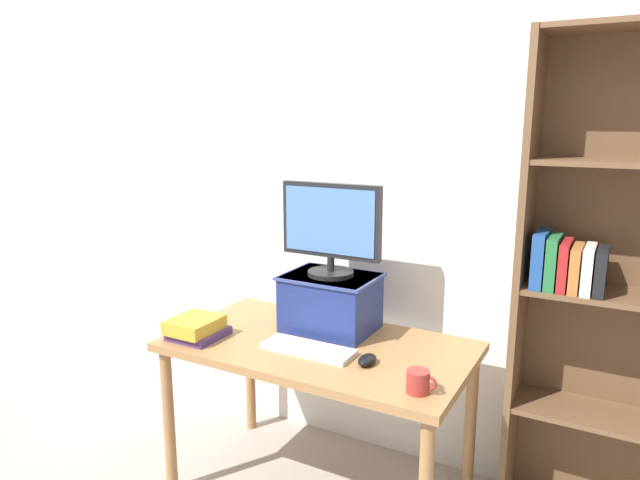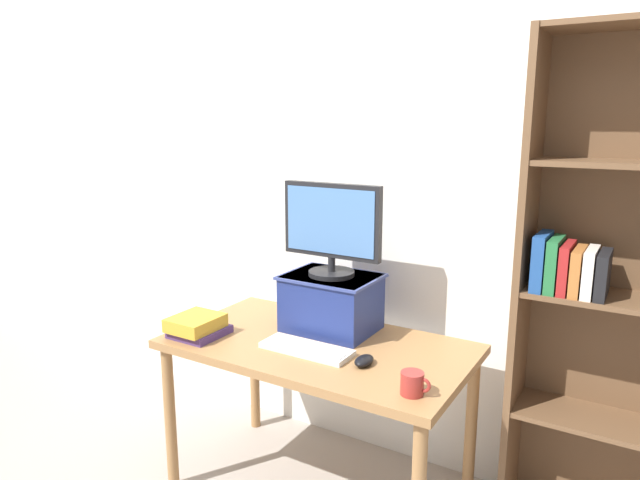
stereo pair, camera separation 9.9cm
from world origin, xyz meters
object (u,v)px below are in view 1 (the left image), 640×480
at_px(desk, 319,360).
at_px(coffee_mug, 419,382).
at_px(riser_box, 331,301).
at_px(computer_mouse, 367,360).
at_px(bookshelf_unit, 619,293).
at_px(book_stack, 196,328).
at_px(computer_monitor, 331,227).
at_px(keyboard, 308,349).

height_order(desk, coffee_mug, coffee_mug).
distance_m(riser_box, computer_mouse, 0.41).
height_order(desk, bookshelf_unit, bookshelf_unit).
height_order(desk, book_stack, book_stack).
height_order(desk, computer_monitor, computer_monitor).
height_order(computer_monitor, coffee_mug, computer_monitor).
distance_m(desk, coffee_mug, 0.58).
relative_size(riser_box, keyboard, 1.06).
bearing_deg(riser_box, desk, -79.77).
xyz_separation_m(riser_box, keyboard, (0.04, -0.27, -0.12)).
bearing_deg(keyboard, desk, 95.52).
distance_m(bookshelf_unit, riser_box, 1.15).
bearing_deg(riser_box, computer_monitor, -90.00).
distance_m(keyboard, book_stack, 0.51).
height_order(riser_box, book_stack, riser_box).
xyz_separation_m(desk, bookshelf_unit, (1.09, 0.36, 0.36)).
xyz_separation_m(desk, computer_mouse, (0.27, -0.10, 0.10)).
xyz_separation_m(keyboard, book_stack, (-0.50, -0.10, 0.03)).
distance_m(computer_monitor, coffee_mug, 0.79).
xyz_separation_m(desk, computer_monitor, (-0.03, 0.16, 0.54)).
xyz_separation_m(computer_mouse, book_stack, (-0.76, -0.11, 0.03)).
xyz_separation_m(computer_monitor, computer_mouse, (0.30, -0.26, -0.45)).
relative_size(computer_monitor, book_stack, 2.01).
relative_size(bookshelf_unit, coffee_mug, 18.18).
distance_m(riser_box, coffee_mug, 0.68).
distance_m(desk, computer_mouse, 0.30).
relative_size(desk, computer_mouse, 12.17).
relative_size(bookshelf_unit, computer_mouse, 18.84).
distance_m(bookshelf_unit, book_stack, 1.69).
relative_size(desk, computer_monitor, 2.74).
xyz_separation_m(riser_box, book_stack, (-0.46, -0.37, -0.09)).
relative_size(desk, book_stack, 5.49).
relative_size(bookshelf_unit, keyboard, 5.12).
bearing_deg(bookshelf_unit, riser_box, -170.17).
bearing_deg(computer_monitor, desk, -79.69).
xyz_separation_m(riser_box, computer_mouse, (0.30, -0.26, -0.11)).
xyz_separation_m(riser_box, coffee_mug, (0.55, -0.39, -0.09)).
bearing_deg(book_stack, computer_monitor, 38.69).
xyz_separation_m(desk, riser_box, (-0.03, 0.16, 0.21)).
relative_size(bookshelf_unit, riser_box, 4.84).
bearing_deg(coffee_mug, riser_box, 144.52).
bearing_deg(computer_mouse, desk, 159.49).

